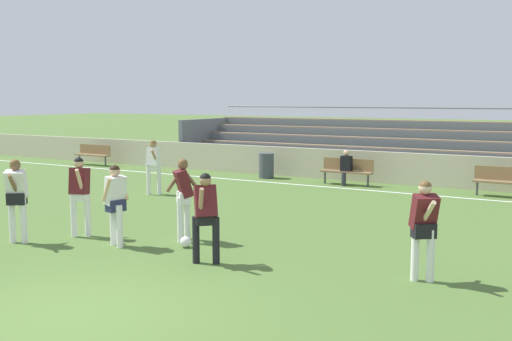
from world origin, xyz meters
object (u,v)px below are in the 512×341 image
(player_dark_overlapping, at_px, (424,222))
(player_dark_trailing_run, at_px, (206,210))
(soccer_ball, at_px, (185,242))
(bleacher_stand, at_px, (475,149))
(trash_bin, at_px, (266,166))
(player_white_deep_cover, at_px, (16,193))
(player_white_wide_left, at_px, (154,162))
(bench_far_right, at_px, (505,179))
(player_dark_wide_right, at_px, (80,189))
(player_white_pressing_high, at_px, (116,198))
(player_dark_on_ball, at_px, (183,192))
(bench_near_wall_gap, at_px, (93,153))
(spectator_seated, at_px, (346,165))
(bench_near_bin, at_px, (347,169))

(player_dark_overlapping, bearing_deg, player_dark_trailing_run, -166.09)
(soccer_ball, bearing_deg, bleacher_stand, 76.58)
(trash_bin, distance_m, player_white_deep_cover, 11.15)
(player_white_wide_left, relative_size, soccer_ball, 7.61)
(bench_far_right, distance_m, player_dark_overlapping, 9.44)
(bleacher_stand, xyz_separation_m, player_dark_overlapping, (1.42, -13.22, -0.11))
(bleacher_stand, height_order, player_dark_wide_right, bleacher_stand)
(player_white_pressing_high, bearing_deg, player_white_deep_cover, -157.83)
(player_white_wide_left, bearing_deg, bleacher_stand, 47.66)
(trash_bin, bearing_deg, player_dark_on_ball, -71.12)
(bench_near_wall_gap, height_order, player_white_pressing_high, player_white_pressing_high)
(bench_far_right, height_order, spectator_seated, spectator_seated)
(player_white_pressing_high, relative_size, player_dark_trailing_run, 1.00)
(bleacher_stand, bearing_deg, bench_near_wall_gap, -166.17)
(player_white_wide_left, bearing_deg, bench_near_bin, 48.01)
(player_dark_wide_right, relative_size, player_white_deep_cover, 0.99)
(player_dark_trailing_run, height_order, player_dark_wide_right, player_dark_wide_right)
(player_dark_wide_right, distance_m, player_white_wide_left, 5.54)
(bench_far_right, xyz_separation_m, player_white_wide_left, (-9.42, -4.89, 0.45))
(bench_far_right, xyz_separation_m, player_white_deep_cover, (-7.89, -11.00, 0.49))
(bench_near_wall_gap, distance_m, soccer_ball, 15.54)
(trash_bin, height_order, player_dark_trailing_run, player_dark_trailing_run)
(trash_bin, distance_m, player_dark_on_ball, 9.85)
(spectator_seated, height_order, soccer_ball, spectator_seated)
(bench_near_bin, distance_m, player_white_pressing_high, 10.26)
(spectator_seated, relative_size, player_dark_trailing_run, 0.74)
(trash_bin, relative_size, player_dark_on_ball, 0.54)
(bleacher_stand, bearing_deg, player_dark_on_ball, -105.33)
(player_dark_wide_right, bearing_deg, player_white_deep_cover, -123.79)
(trash_bin, bearing_deg, player_white_wide_left, -103.20)
(bench_far_right, distance_m, soccer_ball, 10.70)
(bench_near_bin, bearing_deg, bench_near_wall_gap, 180.00)
(bench_far_right, bearing_deg, bleacher_stand, 111.71)
(bench_near_wall_gap, xyz_separation_m, player_white_deep_cover, (9.02, -11.00, 0.49))
(bleacher_stand, xyz_separation_m, bench_near_bin, (-3.51, -3.79, -0.54))
(bench_near_wall_gap, bearing_deg, player_dark_wide_right, -45.73)
(player_white_pressing_high, xyz_separation_m, player_white_deep_cover, (-1.94, -0.79, 0.06))
(bench_near_bin, height_order, player_dark_wide_right, player_dark_wide_right)
(bleacher_stand, bearing_deg, spectator_seated, -131.93)
(bench_far_right, distance_m, player_white_deep_cover, 13.55)
(player_dark_trailing_run, relative_size, player_white_wide_left, 0.98)
(player_dark_trailing_run, relative_size, player_white_deep_cover, 0.95)
(bench_far_right, xyz_separation_m, soccer_ball, (-4.71, -9.60, -0.44))
(player_dark_trailing_run, bearing_deg, player_dark_on_ball, 139.67)
(spectator_seated, height_order, player_white_deep_cover, player_white_deep_cover)
(player_dark_trailing_run, bearing_deg, spectator_seated, 97.35)
(bench_near_bin, bearing_deg, bleacher_stand, 47.21)
(bench_near_bin, relative_size, player_dark_trailing_run, 1.10)
(player_white_pressing_high, height_order, soccer_ball, player_white_pressing_high)
(player_white_wide_left, height_order, player_white_deep_cover, player_white_deep_cover)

